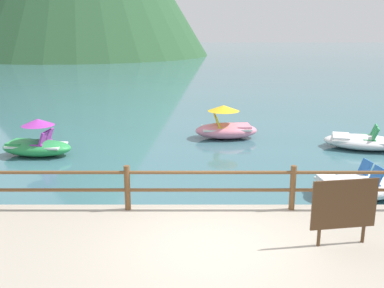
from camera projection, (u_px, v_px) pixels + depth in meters
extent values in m
plane|color=#3D6B75|center=(194.00, 69.00, 46.35)|extent=(200.00, 200.00, 0.00)
cylinder|color=brown|center=(126.00, 188.00, 8.94)|extent=(0.12, 0.12, 0.95)
cylinder|color=brown|center=(292.00, 188.00, 8.94)|extent=(0.12, 0.12, 0.95)
cylinder|color=brown|center=(209.00, 172.00, 8.86)|extent=(23.80, 0.07, 0.07)
cylinder|color=brown|center=(209.00, 190.00, 8.95)|extent=(23.80, 0.07, 0.07)
cube|color=silver|center=(343.00, 204.00, 7.41)|extent=(1.09, 0.22, 0.80)
cube|color=#4C331E|center=(343.00, 204.00, 7.40)|extent=(1.17, 0.22, 0.88)
cylinder|color=#4C331E|center=(318.00, 236.00, 7.49)|extent=(0.06, 0.06, 0.35)
cylinder|color=#4C331E|center=(362.00, 233.00, 7.62)|extent=(0.06, 0.06, 0.35)
ellipsoid|color=white|center=(361.00, 142.00, 15.15)|extent=(2.85, 2.06, 0.48)
cube|color=silver|center=(361.00, 140.00, 15.12)|extent=(2.24, 1.66, 0.06)
cube|color=#339956|center=(367.00, 136.00, 15.31)|extent=(0.50, 0.50, 0.08)
cube|color=#339956|center=(373.00, 130.00, 15.21)|extent=(0.31, 0.44, 0.43)
cube|color=#339956|center=(368.00, 140.00, 14.80)|extent=(0.50, 0.50, 0.08)
cube|color=#339956|center=(374.00, 134.00, 14.69)|extent=(0.31, 0.44, 0.43)
cube|color=white|center=(340.00, 136.00, 15.30)|extent=(0.82, 1.09, 0.12)
ellipsoid|color=pink|center=(225.00, 131.00, 16.60)|extent=(2.41, 1.37, 0.58)
cube|color=silver|center=(225.00, 128.00, 16.57)|extent=(1.88, 1.12, 0.06)
cube|color=yellow|center=(221.00, 128.00, 16.30)|extent=(0.42, 0.42, 0.08)
cube|color=yellow|center=(217.00, 122.00, 16.24)|extent=(0.23, 0.41, 0.43)
cube|color=yellow|center=(220.00, 125.00, 16.79)|extent=(0.42, 0.42, 0.08)
cube|color=yellow|center=(215.00, 119.00, 16.72)|extent=(0.23, 0.41, 0.43)
cube|color=pink|center=(242.00, 126.00, 16.59)|extent=(0.56, 0.91, 0.12)
cone|color=yellow|center=(223.00, 108.00, 16.37)|extent=(1.25, 1.25, 0.22)
ellipsoid|color=green|center=(36.00, 148.00, 14.28)|extent=(2.41, 1.35, 0.53)
cube|color=silver|center=(36.00, 145.00, 14.26)|extent=(1.89, 1.10, 0.06)
cube|color=purple|center=(43.00, 142.00, 14.44)|extent=(0.44, 0.44, 0.08)
cube|color=purple|center=(48.00, 135.00, 14.36)|extent=(0.25, 0.42, 0.43)
cube|color=purple|center=(37.00, 145.00, 14.01)|extent=(0.44, 0.44, 0.08)
cube|color=purple|center=(42.00, 138.00, 13.94)|extent=(0.25, 0.42, 0.43)
cube|color=green|center=(17.00, 143.00, 14.31)|extent=(0.59, 0.83, 0.12)
cone|color=purple|center=(37.00, 122.00, 14.05)|extent=(1.16, 1.16, 0.22)
ellipsoid|color=white|center=(355.00, 187.00, 10.75)|extent=(2.36, 1.66, 0.52)
cube|color=silver|center=(355.00, 183.00, 10.72)|extent=(1.85, 1.35, 0.06)
cube|color=blue|center=(356.00, 177.00, 10.99)|extent=(0.45, 0.45, 0.08)
cube|color=blue|center=(364.00, 168.00, 10.96)|extent=(0.26, 0.42, 0.43)
cube|color=blue|center=(368.00, 184.00, 10.46)|extent=(0.45, 0.45, 0.08)
cube|color=blue|center=(376.00, 175.00, 10.43)|extent=(0.26, 0.42, 0.43)
cube|color=white|center=(332.00, 182.00, 10.63)|extent=(0.61, 1.03, 0.12)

